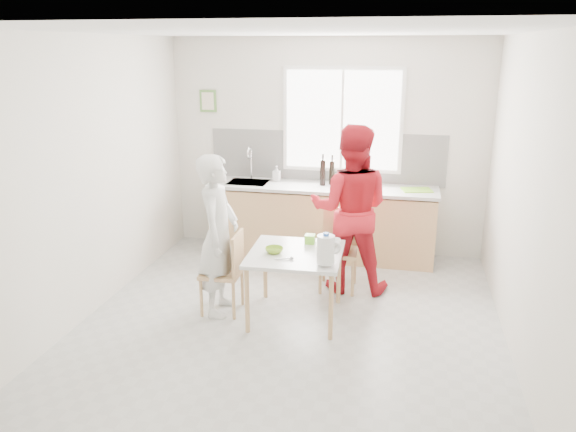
# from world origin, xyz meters

# --- Properties ---
(ground) EXTENTS (4.50, 4.50, 0.00)m
(ground) POSITION_xyz_m (0.00, 0.00, 0.00)
(ground) COLOR #B7B7B2
(ground) RESTS_ON ground
(room_shell) EXTENTS (4.50, 4.50, 4.50)m
(room_shell) POSITION_xyz_m (0.00, 0.00, 1.64)
(room_shell) COLOR silver
(room_shell) RESTS_ON ground
(window) EXTENTS (1.50, 0.06, 1.30)m
(window) POSITION_xyz_m (0.20, 2.23, 1.70)
(window) COLOR white
(window) RESTS_ON room_shell
(backsplash) EXTENTS (3.00, 0.02, 0.65)m
(backsplash) POSITION_xyz_m (0.00, 2.24, 1.23)
(backsplash) COLOR white
(backsplash) RESTS_ON room_shell
(picture_frame) EXTENTS (0.22, 0.03, 0.28)m
(picture_frame) POSITION_xyz_m (-1.55, 2.23, 1.90)
(picture_frame) COLOR #5C8E40
(picture_frame) RESTS_ON room_shell
(kitchen_counter) EXTENTS (2.84, 0.64, 1.37)m
(kitchen_counter) POSITION_xyz_m (-0.00, 1.95, 0.42)
(kitchen_counter) COLOR tan
(kitchen_counter) RESTS_ON ground
(dining_table) EXTENTS (0.91, 0.91, 0.68)m
(dining_table) POSITION_xyz_m (0.02, 0.20, 0.61)
(dining_table) COLOR silver
(dining_table) RESTS_ON ground
(chair_left) EXTENTS (0.40, 0.40, 0.84)m
(chair_left) POSITION_xyz_m (-0.67, 0.18, 0.46)
(chair_left) COLOR tan
(chair_left) RESTS_ON ground
(chair_far) EXTENTS (0.42, 0.42, 0.88)m
(chair_far) POSITION_xyz_m (0.34, 1.03, 0.49)
(chair_far) COLOR tan
(chair_far) RESTS_ON ground
(person_white) EXTENTS (0.40, 0.60, 1.61)m
(person_white) POSITION_xyz_m (-0.75, 0.18, 0.80)
(person_white) COLOR silver
(person_white) RESTS_ON ground
(person_red) EXTENTS (0.91, 0.72, 1.82)m
(person_red) POSITION_xyz_m (0.45, 1.01, 0.91)
(person_red) COLOR red
(person_red) RESTS_ON ground
(bowl_green) EXTENTS (0.18, 0.18, 0.05)m
(bowl_green) POSITION_xyz_m (-0.18, 0.15, 0.71)
(bowl_green) COLOR #84B329
(bowl_green) RESTS_ON dining_table
(bowl_white) EXTENTS (0.23, 0.23, 0.05)m
(bowl_white) POSITION_xyz_m (0.31, 0.46, 0.71)
(bowl_white) COLOR silver
(bowl_white) RESTS_ON dining_table
(milk_jug) EXTENTS (0.22, 0.16, 0.29)m
(milk_jug) POSITION_xyz_m (0.35, -0.07, 0.84)
(milk_jug) COLOR white
(milk_jug) RESTS_ON dining_table
(green_box) EXTENTS (0.10, 0.10, 0.09)m
(green_box) POSITION_xyz_m (0.11, 0.49, 0.73)
(green_box) COLOR #7CD932
(green_box) RESTS_ON dining_table
(spoon) EXTENTS (0.15, 0.07, 0.01)m
(spoon) POSITION_xyz_m (-0.05, -0.02, 0.69)
(spoon) COLOR #A5A5AA
(spoon) RESTS_ON dining_table
(cutting_board) EXTENTS (0.40, 0.33, 0.01)m
(cutting_board) POSITION_xyz_m (1.15, 1.96, 0.93)
(cutting_board) COLOR #7EC72E
(cutting_board) RESTS_ON kitchen_counter
(wine_bottle_a) EXTENTS (0.07, 0.07, 0.32)m
(wine_bottle_a) POSITION_xyz_m (0.00, 1.98, 1.08)
(wine_bottle_a) COLOR black
(wine_bottle_a) RESTS_ON kitchen_counter
(wine_bottle_b) EXTENTS (0.07, 0.07, 0.30)m
(wine_bottle_b) POSITION_xyz_m (0.11, 2.04, 1.07)
(wine_bottle_b) COLOR black
(wine_bottle_b) RESTS_ON kitchen_counter
(jar_amber) EXTENTS (0.06, 0.06, 0.16)m
(jar_amber) POSITION_xyz_m (0.20, 2.04, 1.00)
(jar_amber) COLOR olive
(jar_amber) RESTS_ON kitchen_counter
(soap_bottle) EXTENTS (0.10, 0.10, 0.19)m
(soap_bottle) POSITION_xyz_m (-0.61, 2.09, 1.02)
(soap_bottle) COLOR #999999
(soap_bottle) RESTS_ON kitchen_counter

